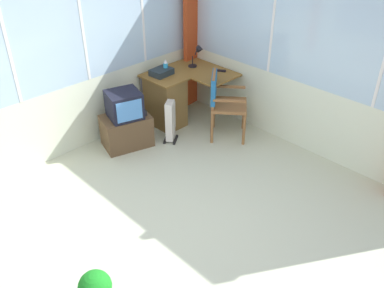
# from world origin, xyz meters

# --- Properties ---
(ground) EXTENTS (5.70, 5.44, 0.06)m
(ground) POSITION_xyz_m (0.00, 0.00, -0.03)
(ground) COLOR beige
(north_window_panel) EXTENTS (4.70, 0.07, 2.59)m
(north_window_panel) POSITION_xyz_m (0.00, 2.25, 1.29)
(north_window_panel) COLOR silver
(north_window_panel) RESTS_ON ground
(east_window_panel) EXTENTS (0.07, 4.44, 2.59)m
(east_window_panel) POSITION_xyz_m (2.38, -0.00, 1.29)
(east_window_panel) COLOR silver
(east_window_panel) RESTS_ON ground
(curtain_corner) EXTENTS (0.32, 0.11, 2.49)m
(curtain_corner) POSITION_xyz_m (2.25, 2.12, 1.25)
(curtain_corner) COLOR #B7401A
(curtain_corner) RESTS_ON ground
(desk) EXTENTS (1.10, 1.04, 0.76)m
(desk) POSITION_xyz_m (1.51, 1.87, 0.41)
(desk) COLOR brown
(desk) RESTS_ON ground
(desk_lamp) EXTENTS (0.23, 0.19, 0.33)m
(desk_lamp) POSITION_xyz_m (2.10, 1.82, 0.97)
(desk_lamp) COLOR black
(desk_lamp) RESTS_ON desk
(tv_remote) EXTENTS (0.11, 0.15, 0.02)m
(tv_remote) POSITION_xyz_m (2.18, 1.45, 0.77)
(tv_remote) COLOR black
(tv_remote) RESTS_ON desk
(spray_bottle) EXTENTS (0.06, 0.06, 0.22)m
(spray_bottle) POSITION_xyz_m (1.56, 1.96, 0.87)
(spray_bottle) COLOR #34AFE0
(spray_bottle) RESTS_ON desk
(paper_tray) EXTENTS (0.32, 0.26, 0.09)m
(paper_tray) POSITION_xyz_m (1.48, 1.96, 0.81)
(paper_tray) COLOR #222D32
(paper_tray) RESTS_ON desk
(wooden_armchair) EXTENTS (0.68, 0.68, 0.95)m
(wooden_armchair) POSITION_xyz_m (1.79, 1.09, 0.61)
(wooden_armchair) COLOR #8F5E33
(wooden_armchair) RESTS_ON ground
(tv_on_stand) EXTENTS (0.74, 0.61, 0.80)m
(tv_on_stand) POSITION_xyz_m (0.69, 1.81, 0.36)
(tv_on_stand) COLOR brown
(tv_on_stand) RESTS_ON ground
(space_heater) EXTENTS (0.29, 0.27, 0.60)m
(space_heater) POSITION_xyz_m (1.21, 1.48, 0.31)
(space_heater) COLOR silver
(space_heater) RESTS_ON ground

